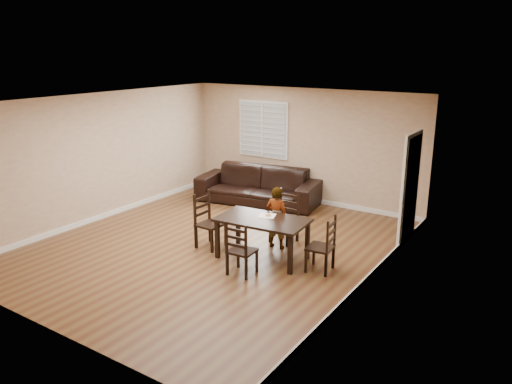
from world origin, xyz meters
TOP-DOWN VIEW (x-y plane):
  - ground at (0.00, 0.00)m, footprint 7.00×7.00m
  - room at (0.04, 0.18)m, footprint 6.04×7.04m
  - dining_table at (1.09, 0.01)m, footprint 1.64×1.01m
  - chair_near at (1.02, 1.01)m, footprint 0.46×0.44m
  - chair_far at (1.16, -0.82)m, footprint 0.44×0.41m
  - chair_left at (-0.11, -0.08)m, footprint 0.45×0.48m
  - chair_right at (2.28, 0.11)m, footprint 0.45×0.47m
  - child at (1.04, 0.57)m, footprint 0.45×0.32m
  - napkin at (1.08, 0.18)m, footprint 0.36×0.36m
  - donut at (1.10, 0.19)m, footprint 0.10×0.10m
  - sofa at (-0.78, 2.74)m, footprint 3.05×1.62m

SIDE VIEW (x-z plane):
  - ground at x=0.00m, z-range 0.00..0.00m
  - chair_far at x=1.16m, z-range -0.04..0.88m
  - sofa at x=-0.78m, z-range 0.00..0.85m
  - chair_right at x=2.28m, z-range -0.04..0.91m
  - chair_near at x=1.02m, z-range -0.05..0.95m
  - chair_left at x=-0.11m, z-range -0.05..0.99m
  - child at x=1.04m, z-range 0.00..1.17m
  - dining_table at x=1.09m, z-range 0.28..1.01m
  - napkin at x=1.08m, z-range 0.74..0.74m
  - donut at x=1.10m, z-range 0.74..0.78m
  - room at x=0.04m, z-range 0.45..3.17m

